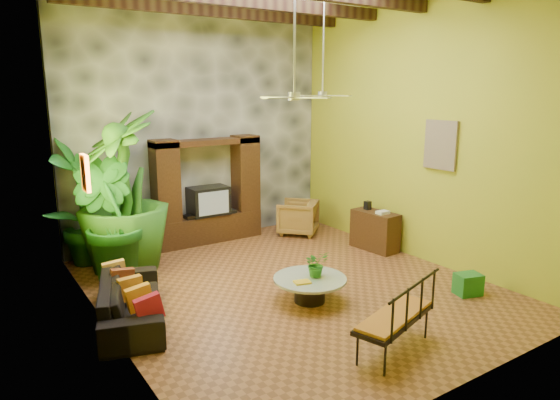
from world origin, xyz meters
TOP-DOWN VIEW (x-y plane):
  - ground at (0.00, 0.00)m, footprint 7.00×7.00m
  - back_wall at (0.00, 3.50)m, footprint 6.00×0.02m
  - left_wall at (-3.00, 0.00)m, footprint 0.02×7.00m
  - right_wall at (3.00, 0.00)m, footprint 0.02×7.00m
  - stone_accent_wall at (0.00, 3.44)m, footprint 5.98×0.10m
  - entertainment_center at (0.00, 3.14)m, footprint 2.40×0.55m
  - ceiling_fan_front at (-0.20, -0.40)m, footprint 1.28×1.28m
  - ceiling_fan_back at (1.60, 1.20)m, footprint 1.28×1.28m
  - wall_art_mask at (-2.96, 1.00)m, footprint 0.06×0.32m
  - wall_art_painting at (2.96, -0.60)m, footprint 0.06×0.70m
  - sofa at (-2.65, 0.19)m, footprint 1.43×2.30m
  - wicker_armchair at (1.98, 2.52)m, footprint 1.20×1.21m
  - tall_plant_a at (-2.65, 3.07)m, footprint 1.51×1.53m
  - tall_plant_b at (-2.45, 1.97)m, footprint 1.51×1.54m
  - tall_plant_c at (-2.05, 2.35)m, footprint 1.69×1.69m
  - coffee_table at (-0.08, -0.70)m, footprint 1.16×1.16m
  - centerpiece_plant at (0.04, -0.70)m, footprint 0.40×0.35m
  - yellow_tray at (-0.32, -0.81)m, footprint 0.28×0.23m
  - iron_bench at (-0.11, -2.60)m, footprint 1.47×0.91m
  - side_console at (2.65, 0.68)m, footprint 0.54×1.05m
  - green_bin at (2.25, -1.91)m, footprint 0.47×0.41m

SIDE VIEW (x-z plane):
  - ground at x=0.00m, z-range 0.00..0.00m
  - green_bin at x=2.25m, z-range 0.00..0.35m
  - coffee_table at x=-0.08m, z-range 0.06..0.46m
  - sofa at x=-2.65m, z-range 0.00..0.63m
  - wicker_armchair at x=1.98m, z-range 0.00..0.79m
  - side_console at x=2.65m, z-range 0.00..0.81m
  - yellow_tray at x=-0.32m, z-range 0.40..0.43m
  - iron_bench at x=-0.11m, z-range 0.26..0.83m
  - centerpiece_plant at x=0.04m, z-range 0.40..0.82m
  - entertainment_center at x=0.00m, z-range -0.18..2.12m
  - tall_plant_b at x=-2.45m, z-range 0.00..2.18m
  - tall_plant_a at x=-2.65m, z-range 0.00..2.43m
  - tall_plant_c at x=-2.05m, z-range 0.00..2.95m
  - wall_art_mask at x=-2.96m, z-range 1.83..2.38m
  - wall_art_painting at x=2.96m, z-range 1.85..2.75m
  - back_wall at x=0.00m, z-range 0.00..5.00m
  - left_wall at x=-3.00m, z-range 0.00..5.00m
  - right_wall at x=3.00m, z-range 0.00..5.00m
  - stone_accent_wall at x=0.00m, z-range 0.01..4.99m
  - ceiling_fan_front at x=-0.20m, z-range 2.47..4.33m
  - ceiling_fan_back at x=1.60m, z-range 2.47..4.33m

